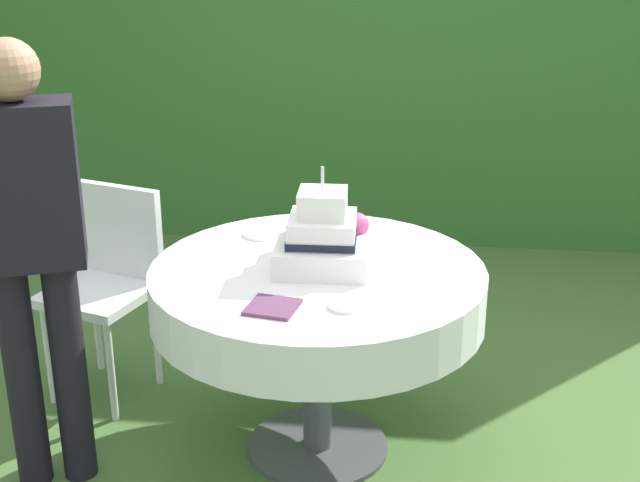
% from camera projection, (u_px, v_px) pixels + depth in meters
% --- Properties ---
extents(ground_plane, '(20.00, 20.00, 0.00)m').
position_uv_depth(ground_plane, '(318.00, 448.00, 3.37)').
color(ground_plane, '#476B33').
extents(foliage_hedge, '(5.32, 0.60, 2.58)m').
position_uv_depth(foliage_hedge, '(365.00, 29.00, 5.30)').
color(foliage_hedge, '#336628').
rests_on(foliage_hedge, ground_plane).
extents(cake_table, '(1.21, 1.21, 0.76)m').
position_uv_depth(cake_table, '(318.00, 294.00, 3.14)').
color(cake_table, '#4C4C51').
rests_on(cake_table, ground_plane).
extents(wedding_cake, '(0.34, 0.34, 0.37)m').
position_uv_depth(wedding_cake, '(324.00, 239.00, 3.08)').
color(wedding_cake, white).
rests_on(wedding_cake, cake_table).
extents(serving_plate_near, '(0.14, 0.14, 0.01)m').
position_uv_depth(serving_plate_near, '(261.00, 234.00, 3.41)').
color(serving_plate_near, white).
rests_on(serving_plate_near, cake_table).
extents(serving_plate_far, '(0.10, 0.10, 0.01)m').
position_uv_depth(serving_plate_far, '(344.00, 306.00, 2.78)').
color(serving_plate_far, white).
rests_on(serving_plate_far, cake_table).
extents(napkin_stack, '(0.18, 0.18, 0.01)m').
position_uv_depth(napkin_stack, '(273.00, 307.00, 2.78)').
color(napkin_stack, '#603856').
rests_on(napkin_stack, cake_table).
extents(garden_chair, '(0.50, 0.50, 0.89)m').
position_uv_depth(garden_chair, '(109.00, 271.00, 3.64)').
color(garden_chair, white).
rests_on(garden_chair, ground_plane).
extents(standing_person, '(0.41, 0.31, 1.60)m').
position_uv_depth(standing_person, '(30.00, 242.00, 2.87)').
color(standing_person, black).
rests_on(standing_person, ground_plane).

